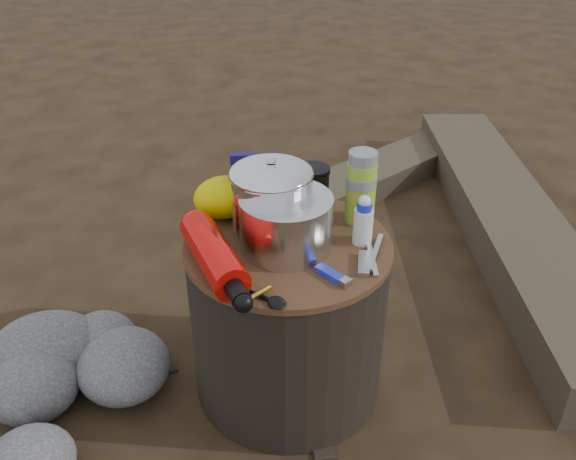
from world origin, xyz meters
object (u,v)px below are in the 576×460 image
object	(u,v)px
stump	(288,317)
travel_mug	(313,189)
fuel_bottle	(214,255)
log_main	(509,222)
thermos	(361,187)
camping_pot	(272,199)

from	to	relation	value
stump	travel_mug	bearing A→B (deg)	47.38
fuel_bottle	travel_mug	xyz separation A→B (m)	(0.30, 0.17, 0.02)
fuel_bottle	log_main	bearing A→B (deg)	16.42
fuel_bottle	thermos	xyz separation A→B (m)	(0.39, 0.08, 0.05)
stump	thermos	distance (m)	0.37
camping_pot	log_main	bearing A→B (deg)	17.57
log_main	thermos	bearing A→B (deg)	-136.86
thermos	fuel_bottle	bearing A→B (deg)	-168.47
fuel_bottle	travel_mug	distance (m)	0.34
log_main	fuel_bottle	distance (m)	1.32
log_main	travel_mug	xyz separation A→B (m)	(-0.88, -0.25, 0.43)
camping_pot	fuel_bottle	size ratio (longest dim) A/B	0.58
fuel_bottle	thermos	world-z (taller)	thermos
travel_mug	thermos	bearing A→B (deg)	-45.66
camping_pot	travel_mug	world-z (taller)	camping_pot
log_main	thermos	size ratio (longest dim) A/B	9.75
stump	fuel_bottle	size ratio (longest dim) A/B	1.47
camping_pot	thermos	bearing A→B (deg)	-4.15
stump	fuel_bottle	bearing A→B (deg)	-167.40
travel_mug	stump	bearing A→B (deg)	-132.62
log_main	camping_pot	bearing A→B (deg)	-142.28
stump	travel_mug	xyz separation A→B (m)	(0.12, 0.13, 0.28)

